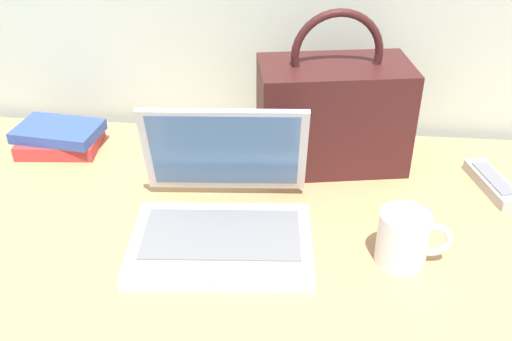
{
  "coord_description": "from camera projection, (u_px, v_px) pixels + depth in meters",
  "views": [
    {
      "loc": [
        0.03,
        -0.85,
        0.68
      ],
      "look_at": [
        -0.05,
        0.0,
        0.15
      ],
      "focal_mm": 41.34,
      "sensor_mm": 36.0,
      "label": 1
    }
  ],
  "objects": [
    {
      "name": "book_stack",
      "position": [
        59.0,
        137.0,
        1.3
      ],
      "size": [
        0.19,
        0.14,
        0.06
      ],
      "color": "#B23333",
      "rests_on": "desk"
    },
    {
      "name": "coffee_mug",
      "position": [
        405.0,
        238.0,
        0.96
      ],
      "size": [
        0.12,
        0.08,
        0.09
      ],
      "color": "white",
      "rests_on": "desk"
    },
    {
      "name": "remote_control_near",
      "position": [
        493.0,
        183.0,
        1.17
      ],
      "size": [
        0.09,
        0.17,
        0.02
      ],
      "color": "#B7B7B7",
      "rests_on": "desk"
    },
    {
      "name": "desk",
      "position": [
        285.0,
        235.0,
        1.07
      ],
      "size": [
        1.6,
        0.76,
        0.03
      ],
      "color": "tan",
      "rests_on": "ground"
    },
    {
      "name": "laptop",
      "position": [
        222.0,
        210.0,
        1.03
      ],
      "size": [
        0.33,
        0.31,
        0.21
      ],
      "color": "silver",
      "rests_on": "desk"
    },
    {
      "name": "handbag",
      "position": [
        333.0,
        113.0,
        1.2
      ],
      "size": [
        0.32,
        0.21,
        0.33
      ],
      "color": "#3F1919",
      "rests_on": "desk"
    }
  ]
}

